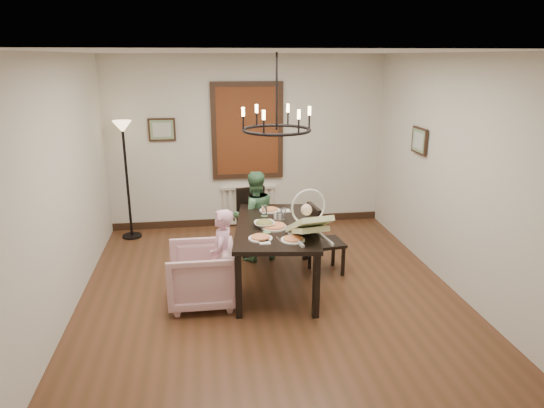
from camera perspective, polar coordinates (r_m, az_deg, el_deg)
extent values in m
cube|color=#58311E|center=(6.04, -0.37, -10.14)|extent=(4.50, 5.00, 0.01)
cube|color=white|center=(5.38, -0.43, 17.47)|extent=(4.50, 5.00, 0.01)
cube|color=beige|center=(7.98, -2.91, 7.19)|extent=(4.50, 0.01, 2.80)
cube|color=beige|center=(5.70, -23.43, 1.80)|extent=(0.01, 5.00, 2.80)
cube|color=beige|center=(6.26, 20.50, 3.40)|extent=(0.01, 5.00, 2.80)
cube|color=black|center=(5.88, 0.51, -2.68)|extent=(1.19, 1.83, 0.05)
cube|color=black|center=(5.32, -3.97, -9.64)|extent=(0.07, 0.07, 0.75)
cube|color=black|center=(6.77, -3.17, -3.61)|extent=(0.07, 0.07, 0.75)
cube|color=black|center=(5.33, 5.22, -9.60)|extent=(0.07, 0.07, 0.75)
cube|color=black|center=(6.78, 3.96, -3.59)|extent=(0.07, 0.07, 0.75)
imported|color=#C6979B|center=(5.68, -8.33, -8.25)|extent=(0.77, 0.76, 0.70)
imported|color=#ECA6C2|center=(5.57, -5.86, -7.26)|extent=(0.30, 0.39, 0.95)
imported|color=#45744B|center=(6.74, -2.10, -2.31)|extent=(0.59, 0.50, 1.06)
imported|color=white|center=(5.79, -0.90, -2.36)|extent=(0.30, 0.30, 0.07)
cylinder|color=tan|center=(5.75, 0.22, -2.66)|extent=(0.30, 0.30, 0.04)
cylinder|color=silver|center=(5.87, 0.87, -1.70)|extent=(0.07, 0.07, 0.15)
cube|color=#5E3412|center=(7.91, -2.91, 8.57)|extent=(1.00, 0.03, 1.40)
cube|color=black|center=(7.90, -12.83, 8.53)|extent=(0.42, 0.03, 0.36)
cube|color=black|center=(6.98, 16.94, 7.15)|extent=(0.03, 0.42, 0.36)
torus|color=black|center=(5.60, 0.54, 8.72)|extent=(0.80, 0.80, 0.04)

